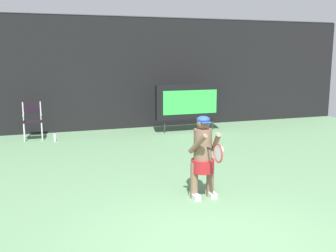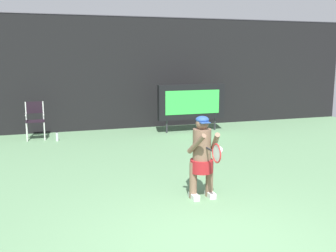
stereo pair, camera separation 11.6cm
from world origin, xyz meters
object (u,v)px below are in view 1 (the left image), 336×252
Objects in this scene: scoreboard at (189,102)px; tennis_racket at (217,153)px; tennis_player at (203,154)px; water_bottle at (55,137)px; umpire_chair at (32,118)px.

tennis_racket is (-1.98, -6.10, -0.04)m from scoreboard.
scoreboard is 5.95m from tennis_player.
scoreboard reaches higher than tennis_player.
water_bottle is 5.87m from tennis_player.
scoreboard is at bearing -3.76° from umpire_chair.
scoreboard is 2.04× the size of umpire_chair.
tennis_player is (2.15, -5.43, 0.63)m from water_bottle.
scoreboard is 3.65× the size of tennis_racket.
scoreboard reaches higher than water_bottle.
tennis_racket reaches higher than water_bottle.
water_bottle is 0.44× the size of tennis_racket.
water_bottle is at bearing 94.44° from tennis_racket.
umpire_chair is at bearing 114.72° from tennis_player.
water_bottle is 0.19× the size of tennis_player.
scoreboard is 6.42m from tennis_racket.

